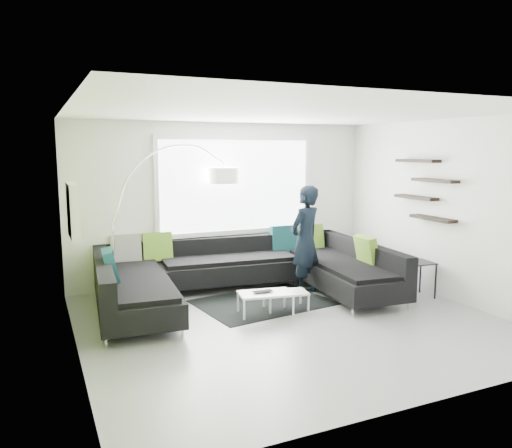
{
  "coord_description": "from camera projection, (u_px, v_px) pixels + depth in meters",
  "views": [
    {
      "loc": [
        -3.12,
        -5.79,
        2.32
      ],
      "look_at": [
        -0.12,
        0.9,
        1.23
      ],
      "focal_mm": 35.0,
      "sensor_mm": 36.0,
      "label": 1
    }
  ],
  "objects": [
    {
      "name": "laptop",
      "position": [
        264.0,
        292.0,
        7.04
      ],
      "size": [
        0.3,
        0.19,
        0.02
      ],
      "primitive_type": "imported",
      "rotation": [
        0.0,
        0.0,
        -0.01
      ],
      "color": "black",
      "rests_on": "coffee_table"
    },
    {
      "name": "side_table",
      "position": [
        418.0,
        279.0,
        7.93
      ],
      "size": [
        0.45,
        0.45,
        0.57
      ],
      "primitive_type": "cube",
      "rotation": [
        0.0,
        0.0,
        -0.08
      ],
      "color": "black",
      "rests_on": "ground"
    },
    {
      "name": "room_shell",
      "position": [
        287.0,
        188.0,
        6.76
      ],
      "size": [
        5.54,
        5.04,
        2.82
      ],
      "color": "silver",
      "rests_on": "ground"
    },
    {
      "name": "sectional_sofa",
      "position": [
        244.0,
        275.0,
        7.71
      ],
      "size": [
        4.58,
        3.06,
        0.94
      ],
      "rotation": [
        0.0,
        0.0,
        -0.08
      ],
      "color": "black",
      "rests_on": "ground"
    },
    {
      "name": "rug",
      "position": [
        263.0,
        302.0,
        7.66
      ],
      "size": [
        2.11,
        1.66,
        0.01
      ],
      "primitive_type": "cube",
      "rotation": [
        0.0,
        0.0,
        0.14
      ],
      "color": "black",
      "rests_on": "ground"
    },
    {
      "name": "coffee_table",
      "position": [
        276.0,
        301.0,
        7.21
      ],
      "size": [
        1.05,
        0.72,
        0.32
      ],
      "primitive_type": "cube",
      "rotation": [
        0.0,
        0.0,
        -0.16
      ],
      "color": "white",
      "rests_on": "ground"
    },
    {
      "name": "ground",
      "position": [
        291.0,
        321.0,
        6.83
      ],
      "size": [
        5.5,
        5.5,
        0.0
      ],
      "primitive_type": "plane",
      "color": "gray",
      "rests_on": "ground"
    },
    {
      "name": "arc_lamp",
      "position": [
        112.0,
        226.0,
        7.37
      ],
      "size": [
        2.39,
        1.24,
        2.42
      ],
      "primitive_type": null,
      "rotation": [
        0.0,
        0.0,
        0.17
      ],
      "color": "white",
      "rests_on": "ground"
    },
    {
      "name": "person",
      "position": [
        305.0,
        240.0,
        8.04
      ],
      "size": [
        0.97,
        0.91,
        1.77
      ],
      "primitive_type": "imported",
      "rotation": [
        0.0,
        0.0,
        3.58
      ],
      "color": "black",
      "rests_on": "ground"
    }
  ]
}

